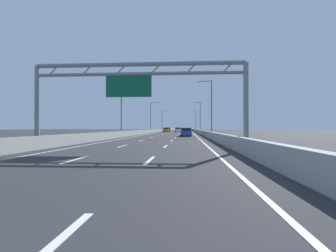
# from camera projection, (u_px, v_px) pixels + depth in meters

# --- Properties ---
(ground_plane) EXTENTS (260.00, 260.00, 0.00)m
(ground_plane) POSITION_uv_depth(u_px,v_px,m) (178.00, 132.00, 99.45)
(ground_plane) COLOR #2D2D30
(lane_dash_left_1) EXTENTS (0.16, 3.00, 0.01)m
(lane_dash_left_1) POSITION_uv_depth(u_px,v_px,m) (76.00, 160.00, 12.32)
(lane_dash_left_1) COLOR white
(lane_dash_left_1) RESTS_ON ground_plane
(lane_dash_left_2) EXTENTS (0.16, 3.00, 0.01)m
(lane_dash_left_2) POSITION_uv_depth(u_px,v_px,m) (122.00, 146.00, 21.30)
(lane_dash_left_2) COLOR white
(lane_dash_left_2) RESTS_ON ground_plane
(lane_dash_left_3) EXTENTS (0.16, 3.00, 0.01)m
(lane_dash_left_3) POSITION_uv_depth(u_px,v_px,m) (141.00, 141.00, 30.27)
(lane_dash_left_3) COLOR white
(lane_dash_left_3) RESTS_ON ground_plane
(lane_dash_left_4) EXTENTS (0.16, 3.00, 0.01)m
(lane_dash_left_4) POSITION_uv_depth(u_px,v_px,m) (152.00, 138.00, 39.25)
(lane_dash_left_4) COLOR white
(lane_dash_left_4) RESTS_ON ground_plane
(lane_dash_left_5) EXTENTS (0.16, 3.00, 0.01)m
(lane_dash_left_5) POSITION_uv_depth(u_px,v_px,m) (158.00, 136.00, 48.22)
(lane_dash_left_5) COLOR white
(lane_dash_left_5) RESTS_ON ground_plane
(lane_dash_left_6) EXTENTS (0.16, 3.00, 0.01)m
(lane_dash_left_6) POSITION_uv_depth(u_px,v_px,m) (163.00, 134.00, 57.20)
(lane_dash_left_6) COLOR white
(lane_dash_left_6) RESTS_ON ground_plane
(lane_dash_left_7) EXTENTS (0.16, 3.00, 0.01)m
(lane_dash_left_7) POSITION_uv_depth(u_px,v_px,m) (166.00, 133.00, 66.17)
(lane_dash_left_7) COLOR white
(lane_dash_left_7) RESTS_ON ground_plane
(lane_dash_left_8) EXTENTS (0.16, 3.00, 0.01)m
(lane_dash_left_8) POSITION_uv_depth(u_px,v_px,m) (168.00, 133.00, 75.15)
(lane_dash_left_8) COLOR white
(lane_dash_left_8) RESTS_ON ground_plane
(lane_dash_left_9) EXTENTS (0.16, 3.00, 0.01)m
(lane_dash_left_9) POSITION_uv_depth(u_px,v_px,m) (170.00, 132.00, 84.13)
(lane_dash_left_9) COLOR white
(lane_dash_left_9) RESTS_ON ground_plane
(lane_dash_left_10) EXTENTS (0.16, 3.00, 0.01)m
(lane_dash_left_10) POSITION_uv_depth(u_px,v_px,m) (172.00, 132.00, 93.10)
(lane_dash_left_10) COLOR white
(lane_dash_left_10) RESTS_ON ground_plane
(lane_dash_left_11) EXTENTS (0.16, 3.00, 0.01)m
(lane_dash_left_11) POSITION_uv_depth(u_px,v_px,m) (173.00, 131.00, 102.08)
(lane_dash_left_11) COLOR white
(lane_dash_left_11) RESTS_ON ground_plane
(lane_dash_left_12) EXTENTS (0.16, 3.00, 0.01)m
(lane_dash_left_12) POSITION_uv_depth(u_px,v_px,m) (174.00, 131.00, 111.05)
(lane_dash_left_12) COLOR white
(lane_dash_left_12) RESTS_ON ground_plane
(lane_dash_left_13) EXTENTS (0.16, 3.00, 0.01)m
(lane_dash_left_13) POSITION_uv_depth(u_px,v_px,m) (175.00, 131.00, 120.03)
(lane_dash_left_13) COLOR white
(lane_dash_left_13) RESTS_ON ground_plane
(lane_dash_left_14) EXTENTS (0.16, 3.00, 0.01)m
(lane_dash_left_14) POSITION_uv_depth(u_px,v_px,m) (176.00, 131.00, 129.01)
(lane_dash_left_14) COLOR white
(lane_dash_left_14) RESTS_ON ground_plane
(lane_dash_left_15) EXTENTS (0.16, 3.00, 0.01)m
(lane_dash_left_15) POSITION_uv_depth(u_px,v_px,m) (177.00, 130.00, 137.98)
(lane_dash_left_15) COLOR white
(lane_dash_left_15) RESTS_ON ground_plane
(lane_dash_left_16) EXTENTS (0.16, 3.00, 0.01)m
(lane_dash_left_16) POSITION_uv_depth(u_px,v_px,m) (177.00, 130.00, 146.96)
(lane_dash_left_16) COLOR white
(lane_dash_left_16) RESTS_ON ground_plane
(lane_dash_left_17) EXTENTS (0.16, 3.00, 0.01)m
(lane_dash_left_17) POSITION_uv_depth(u_px,v_px,m) (178.00, 130.00, 155.93)
(lane_dash_left_17) COLOR white
(lane_dash_left_17) RESTS_ON ground_plane
(lane_dash_right_1) EXTENTS (0.16, 3.00, 0.01)m
(lane_dash_right_1) POSITION_uv_depth(u_px,v_px,m) (150.00, 160.00, 12.06)
(lane_dash_right_1) COLOR white
(lane_dash_right_1) RESTS_ON ground_plane
(lane_dash_right_2) EXTENTS (0.16, 3.00, 0.01)m
(lane_dash_right_2) POSITION_uv_depth(u_px,v_px,m) (165.00, 146.00, 21.03)
(lane_dash_right_2) COLOR white
(lane_dash_right_2) RESTS_ON ground_plane
(lane_dash_right_3) EXTENTS (0.16, 3.00, 0.01)m
(lane_dash_right_3) POSITION_uv_depth(u_px,v_px,m) (172.00, 141.00, 30.01)
(lane_dash_right_3) COLOR white
(lane_dash_right_3) RESTS_ON ground_plane
(lane_dash_right_4) EXTENTS (0.16, 3.00, 0.01)m
(lane_dash_right_4) POSITION_uv_depth(u_px,v_px,m) (175.00, 138.00, 38.98)
(lane_dash_right_4) COLOR white
(lane_dash_right_4) RESTS_ON ground_plane
(lane_dash_right_5) EXTENTS (0.16, 3.00, 0.01)m
(lane_dash_right_5) POSITION_uv_depth(u_px,v_px,m) (177.00, 136.00, 47.96)
(lane_dash_right_5) COLOR white
(lane_dash_right_5) RESTS_ON ground_plane
(lane_dash_right_6) EXTENTS (0.16, 3.00, 0.01)m
(lane_dash_right_6) POSITION_uv_depth(u_px,v_px,m) (179.00, 134.00, 56.94)
(lane_dash_right_6) COLOR white
(lane_dash_right_6) RESTS_ON ground_plane
(lane_dash_right_7) EXTENTS (0.16, 3.00, 0.01)m
(lane_dash_right_7) POSITION_uv_depth(u_px,v_px,m) (180.00, 134.00, 65.91)
(lane_dash_right_7) COLOR white
(lane_dash_right_7) RESTS_ON ground_plane
(lane_dash_right_8) EXTENTS (0.16, 3.00, 0.01)m
(lane_dash_right_8) POSITION_uv_depth(u_px,v_px,m) (181.00, 133.00, 74.89)
(lane_dash_right_8) COLOR white
(lane_dash_right_8) RESTS_ON ground_plane
(lane_dash_right_9) EXTENTS (0.16, 3.00, 0.01)m
(lane_dash_right_9) POSITION_uv_depth(u_px,v_px,m) (181.00, 132.00, 83.86)
(lane_dash_right_9) COLOR white
(lane_dash_right_9) RESTS_ON ground_plane
(lane_dash_right_10) EXTENTS (0.16, 3.00, 0.01)m
(lane_dash_right_10) POSITION_uv_depth(u_px,v_px,m) (182.00, 132.00, 92.84)
(lane_dash_right_10) COLOR white
(lane_dash_right_10) RESTS_ON ground_plane
(lane_dash_right_11) EXTENTS (0.16, 3.00, 0.01)m
(lane_dash_right_11) POSITION_uv_depth(u_px,v_px,m) (182.00, 131.00, 101.82)
(lane_dash_right_11) COLOR white
(lane_dash_right_11) RESTS_ON ground_plane
(lane_dash_right_12) EXTENTS (0.16, 3.00, 0.01)m
(lane_dash_right_12) POSITION_uv_depth(u_px,v_px,m) (183.00, 131.00, 110.79)
(lane_dash_right_12) COLOR white
(lane_dash_right_12) RESTS_ON ground_plane
(lane_dash_right_13) EXTENTS (0.16, 3.00, 0.01)m
(lane_dash_right_13) POSITION_uv_depth(u_px,v_px,m) (183.00, 131.00, 119.77)
(lane_dash_right_13) COLOR white
(lane_dash_right_13) RESTS_ON ground_plane
(lane_dash_right_14) EXTENTS (0.16, 3.00, 0.01)m
(lane_dash_right_14) POSITION_uv_depth(u_px,v_px,m) (183.00, 131.00, 128.74)
(lane_dash_right_14) COLOR white
(lane_dash_right_14) RESTS_ON ground_plane
(lane_dash_right_15) EXTENTS (0.16, 3.00, 0.01)m
(lane_dash_right_15) POSITION_uv_depth(u_px,v_px,m) (183.00, 130.00, 137.72)
(lane_dash_right_15) COLOR white
(lane_dash_right_15) RESTS_ON ground_plane
(lane_dash_right_16) EXTENTS (0.16, 3.00, 0.01)m
(lane_dash_right_16) POSITION_uv_depth(u_px,v_px,m) (184.00, 130.00, 146.69)
(lane_dash_right_16) COLOR white
(lane_dash_right_16) RESTS_ON ground_plane
(lane_dash_right_17) EXTENTS (0.16, 3.00, 0.01)m
(lane_dash_right_17) POSITION_uv_depth(u_px,v_px,m) (184.00, 130.00, 155.67)
(lane_dash_right_17) COLOR white
(lane_dash_right_17) RESTS_ON ground_plane
(edge_line_left) EXTENTS (0.16, 176.00, 0.01)m
(edge_line_left) POSITION_uv_depth(u_px,v_px,m) (161.00, 132.00, 87.87)
(edge_line_left) COLOR white
(edge_line_left) RESTS_ON ground_plane
(edge_line_right) EXTENTS (0.16, 176.00, 0.01)m
(edge_line_right) POSITION_uv_depth(u_px,v_px,m) (192.00, 132.00, 87.10)
(edge_line_right) COLOR white
(edge_line_right) RESTS_ON ground_plane
(barrier_left) EXTENTS (0.45, 220.00, 0.95)m
(barrier_left) POSITION_uv_depth(u_px,v_px,m) (162.00, 130.00, 109.93)
(barrier_left) COLOR #9E9E99
(barrier_left) RESTS_ON ground_plane
(barrier_right) EXTENTS (0.45, 220.00, 0.95)m
(barrier_right) POSITION_uv_depth(u_px,v_px,m) (195.00, 130.00, 108.93)
(barrier_right) COLOR #9E9E99
(barrier_right) RESTS_ON ground_plane
(sign_gantry) EXTENTS (15.87, 0.36, 6.36)m
(sign_gantry) POSITION_uv_depth(u_px,v_px,m) (137.00, 83.00, 18.82)
(sign_gantry) COLOR gray
(sign_gantry) RESTS_ON ground_plane
(streetlamp_left_mid) EXTENTS (2.58, 0.28, 9.50)m
(streetlamp_left_mid) POSITION_uv_depth(u_px,v_px,m) (123.00, 105.00, 44.07)
(streetlamp_left_mid) COLOR slate
(streetlamp_left_mid) RESTS_ON ground_plane
(streetlamp_right_mid) EXTENTS (2.58, 0.28, 9.50)m
(streetlamp_right_mid) POSITION_uv_depth(u_px,v_px,m) (210.00, 105.00, 42.98)
(streetlamp_right_mid) COLOR slate
(streetlamp_right_mid) RESTS_ON ground_plane
(streetlamp_left_far) EXTENTS (2.58, 0.28, 9.50)m
(streetlamp_left_far) POSITION_uv_depth(u_px,v_px,m) (152.00, 115.00, 80.24)
(streetlamp_left_far) COLOR slate
(streetlamp_left_far) RESTS_ON ground_plane
(streetlamp_right_far) EXTENTS (2.58, 0.28, 9.50)m
(streetlamp_right_far) POSITION_uv_depth(u_px,v_px,m) (199.00, 115.00, 79.15)
(streetlamp_right_far) COLOR slate
(streetlamp_right_far) RESTS_ON ground_plane
(streetlamp_left_distant) EXTENTS (2.58, 0.28, 9.50)m
(streetlamp_left_distant) POSITION_uv_depth(u_px,v_px,m) (162.00, 119.00, 116.41)
(streetlamp_left_distant) COLOR slate
(streetlamp_left_distant) RESTS_ON ground_plane
(streetlamp_right_distant) EXTENTS (2.58, 0.28, 9.50)m
(streetlamp_right_distant) POSITION_uv_depth(u_px,v_px,m) (195.00, 119.00, 115.32)
(streetlamp_right_distant) COLOR slate
(streetlamp_right_distant) RESTS_ON ground_plane
(silver_car) EXTENTS (1.78, 4.32, 1.48)m
(silver_car) POSITION_uv_depth(u_px,v_px,m) (180.00, 129.00, 129.79)
(silver_car) COLOR #A8ADB2
(silver_car) RESTS_ON ground_plane
(black_car) EXTENTS (1.76, 4.54, 1.43)m
(black_car) POSITION_uv_depth(u_px,v_px,m) (187.00, 132.00, 50.80)
(black_car) COLOR black
(black_car) RESTS_ON ground_plane
(white_car) EXTENTS (1.80, 4.60, 1.56)m
(white_car) POSITION_uv_depth(u_px,v_px,m) (178.00, 130.00, 92.91)
(white_car) COLOR silver
(white_car) RESTS_ON ground_plane
(blue_car) EXTENTS (1.74, 4.31, 1.51)m
(blue_car) POSITION_uv_depth(u_px,v_px,m) (186.00, 132.00, 44.01)
(blue_car) COLOR #2347AD
(blue_car) RESTS_ON ground_plane
(orange_car) EXTENTS (1.89, 4.58, 1.55)m
(orange_car) POSITION_uv_depth(u_px,v_px,m) (166.00, 130.00, 88.11)
(orange_car) COLOR orange
(orange_car) RESTS_ON ground_plane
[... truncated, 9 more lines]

